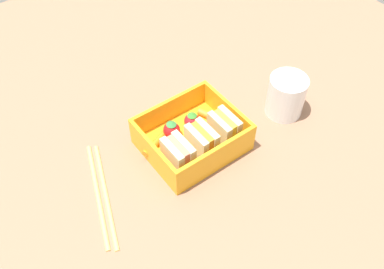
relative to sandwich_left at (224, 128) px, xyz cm
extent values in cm
cube|color=#8A634B|center=(4.51, -2.55, -4.57)|extent=(120.00, 120.00, 2.00)
cube|color=orange|center=(4.51, -2.55, -2.97)|extent=(15.34, 13.11, 1.20)
cube|color=orange|center=(4.51, 3.71, -0.22)|extent=(15.34, 0.60, 4.30)
cube|color=orange|center=(4.51, -8.80, -0.22)|extent=(15.34, 0.60, 4.30)
cube|color=orange|center=(-2.86, -2.55, -0.22)|extent=(0.60, 11.91, 4.30)
cube|color=orange|center=(11.88, -2.55, -0.22)|extent=(0.60, 11.91, 4.30)
cube|color=#DCC285|center=(-1.06, 0.00, 0.00)|extent=(1.06, 5.09, 4.74)
cube|color=yellow|center=(0.00, 0.00, 0.00)|extent=(1.06, 4.68, 4.36)
cube|color=#DCC285|center=(1.06, 0.00, 0.00)|extent=(1.06, 5.09, 4.74)
cube|color=beige|center=(3.45, 0.00, 0.00)|extent=(1.06, 5.09, 4.74)
cube|color=orange|center=(4.51, 0.00, 0.00)|extent=(1.06, 4.68, 4.36)
cube|color=beige|center=(5.58, 0.00, 0.00)|extent=(1.06, 5.09, 4.74)
cube|color=beige|center=(7.96, 0.00, 0.00)|extent=(1.06, 5.09, 4.74)
cube|color=#D87259|center=(9.02, 0.00, 0.00)|extent=(1.06, 4.68, 4.36)
cube|color=beige|center=(10.09, 0.00, 0.00)|extent=(1.06, 5.09, 4.74)
cylinder|color=orange|center=(-0.76, -4.85, -1.77)|extent=(2.54, 4.08, 1.20)
sphere|color=red|center=(2.67, -5.01, -1.04)|extent=(2.67, 2.67, 2.67)
cone|color=#37862E|center=(2.67, -5.01, 0.60)|extent=(1.60, 1.60, 0.60)
sphere|color=red|center=(6.56, -5.33, -0.98)|extent=(2.77, 2.77, 2.77)
cone|color=#36843E|center=(6.56, -5.33, 0.70)|extent=(1.66, 1.66, 0.60)
cylinder|color=orange|center=(9.93, -5.18, -1.79)|extent=(5.37, 2.88, 1.17)
cylinder|color=tan|center=(20.67, -2.94, -3.22)|extent=(7.07, 18.25, 0.70)
cylinder|color=tan|center=(21.64, -3.28, -3.22)|extent=(7.07, 18.25, 0.70)
cylinder|color=white|center=(-13.11, 0.68, 0.10)|extent=(6.49, 6.49, 7.34)
camera|label=1|loc=(31.08, 33.32, 51.15)|focal=40.00mm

